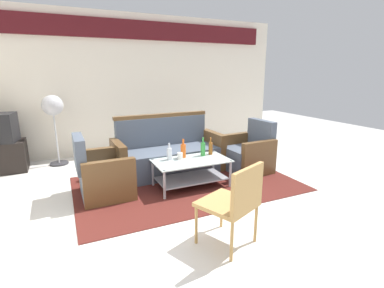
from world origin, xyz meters
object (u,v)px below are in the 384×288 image
armchair_left (103,176)px  bottle_brown (211,148)px  couch (169,155)px  tv_stand (0,157)px  cup (180,156)px  pedestal_fan (53,110)px  bottle_orange (183,150)px  wicker_chair (235,199)px  bottle_clear (169,153)px  bottle_green (203,149)px  armchair_right (248,154)px  coffee_table (191,169)px

armchair_left → bottle_brown: size_ratio=3.17×
bottle_brown → couch: bearing=131.1°
bottle_brown → tv_stand: bottle_brown is taller
cup → armchair_left: bearing=174.3°
pedestal_fan → bottle_orange: bearing=-46.2°
pedestal_fan → wicker_chair: pedestal_fan is taller
bottle_clear → bottle_green: bearing=-2.1°
bottle_green → wicker_chair: bearing=-106.8°
armchair_left → bottle_orange: (1.17, -0.05, 0.23)m
pedestal_fan → wicker_chair: (1.54, -3.52, -0.52)m
cup → tv_stand: bearing=144.4°
armchair_left → armchair_right: size_ratio=1.00×
armchair_left → tv_stand: (-1.45, 1.71, -0.03)m
armchair_left → bottle_orange: bearing=87.1°
armchair_right → coffee_table: (-1.18, -0.25, -0.02)m
armchair_left → wicker_chair: armchair_left is taller
armchair_left → coffee_table: armchair_left is taller
couch → bottle_orange: bearing=92.0°
bottle_brown → bottle_green: (-0.14, -0.01, 0.01)m
armchair_left → pedestal_fan: bearing=-163.0°
bottle_orange → wicker_chair: 1.72m
bottle_clear → bottle_brown: size_ratio=0.92×
pedestal_fan → tv_stand: bearing=-176.8°
bottle_green → coffee_table: bearing=-151.8°
armchair_left → pedestal_fan: size_ratio=0.67×
tv_stand → pedestal_fan: bearing=3.2°
coffee_table → wicker_chair: 1.57m
couch → bottle_brown: 0.77m
bottle_green → cup: bottle_green is taller
couch → bottle_brown: (0.49, -0.56, 0.20)m
tv_stand → wicker_chair: wicker_chair is taller
coffee_table → tv_stand: 3.30m
armchair_left → cup: size_ratio=8.50×
coffee_table → tv_stand: (-2.68, 1.93, -0.01)m
bottle_orange → pedestal_fan: size_ratio=0.22×
armchair_right → couch: bearing=66.4°
armchair_right → bottle_green: (-0.92, -0.11, 0.23)m
armchair_left → couch: bearing=113.1°
armchair_left → armchair_right: bearing=90.0°
wicker_chair → tv_stand: bearing=101.7°
pedestal_fan → bottle_brown: bearing=-39.9°
armchair_left → bottle_orange: armchair_left is taller
armchair_right → tv_stand: size_ratio=1.06×
couch → tv_stand: 2.85m
coffee_table → wicker_chair: (-0.25, -1.54, 0.22)m
coffee_table → cup: 0.26m
armchair_right → pedestal_fan: pedestal_fan is taller
tv_stand → coffee_table: bearing=-35.8°
tv_stand → pedestal_fan: 1.17m
couch → bottle_brown: size_ratio=6.81×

